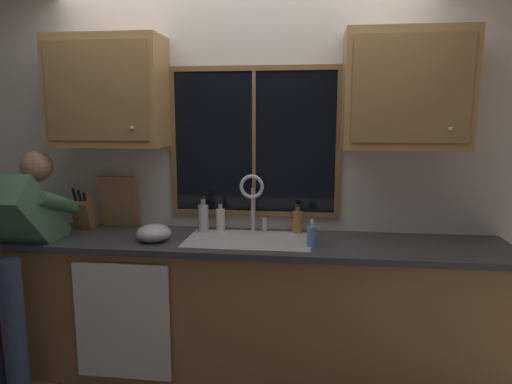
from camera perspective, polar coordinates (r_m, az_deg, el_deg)
back_wall at (r=3.25m, az=-1.76°, el=1.86°), size 5.80×0.12×2.55m
window_glass at (r=3.14m, az=-0.22°, el=6.18°), size 1.10×0.02×0.95m
window_frame_top at (r=3.14m, az=-0.25°, el=15.18°), size 1.17×0.02×0.04m
window_frame_bottom at (r=3.20m, az=-0.24°, el=-2.67°), size 1.17×0.02×0.04m
window_frame_left at (r=3.25m, az=-10.26°, el=6.15°), size 0.04×0.02×0.95m
window_frame_right at (r=3.11m, az=10.24°, el=6.00°), size 0.03×0.02×0.95m
window_mullion_center at (r=3.13m, az=-0.25°, el=6.17°), size 0.02×0.02×0.95m
lower_cabinet_run at (r=3.14m, az=-2.70°, el=-14.30°), size 3.40×0.58×0.88m
countertop at (r=2.97m, az=-2.83°, el=-6.31°), size 3.46×0.62×0.04m
dishwasher_front at (r=3.03m, az=-16.33°, el=-15.27°), size 0.60×0.02×0.74m
upper_cabinet_left at (r=3.25m, az=-17.96°, el=11.75°), size 0.75×0.36×0.72m
upper_cabinet_right at (r=3.00m, az=18.19°, el=11.95°), size 0.75×0.36×0.72m
sink at (r=2.98m, az=-0.94°, el=-7.76°), size 0.80×0.46×0.21m
faucet at (r=3.07m, az=-0.34°, el=-0.50°), size 0.18×0.09×0.40m
person_standing at (r=3.23m, az=-27.91°, el=-5.52°), size 0.53×0.72×1.48m
knife_block at (r=3.42m, az=-20.58°, el=-2.57°), size 0.12×0.18×0.32m
cutting_board at (r=3.38m, az=-16.76°, el=-1.18°), size 0.27×0.10×0.37m
mixing_bowl at (r=2.99m, az=-12.61°, el=-5.01°), size 0.22×0.22×0.11m
soap_dispenser at (r=2.81m, az=6.96°, el=-5.42°), size 0.06×0.07×0.17m
bottle_green_glass at (r=3.12m, az=5.19°, el=-3.65°), size 0.07×0.07×0.20m
bottle_tall_clear at (r=3.16m, az=-4.44°, el=-3.38°), size 0.06×0.06×0.20m
bottle_amber_small at (r=3.15m, az=-6.58°, el=-3.15°), size 0.07×0.07×0.24m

